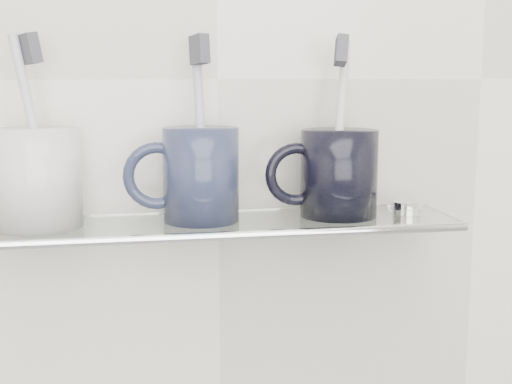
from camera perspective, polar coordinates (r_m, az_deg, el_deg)
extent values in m
plane|color=silver|center=(0.81, -3.10, 9.00)|extent=(2.50, 0.00, 2.50)
cube|color=silver|center=(0.77, -2.42, -2.60)|extent=(0.50, 0.12, 0.01)
cylinder|color=silver|center=(0.71, -1.80, -3.53)|extent=(0.50, 0.01, 0.01)
cylinder|color=silver|center=(0.82, -17.64, -3.10)|extent=(0.02, 0.03, 0.02)
cylinder|color=silver|center=(0.87, 11.02, -2.10)|extent=(0.02, 0.03, 0.02)
cylinder|color=silver|center=(0.76, -17.15, 1.05)|extent=(0.11, 0.11, 0.10)
cylinder|color=silver|center=(0.76, -17.34, 4.82)|extent=(0.05, 0.01, 0.19)
cube|color=#3C3D43|center=(0.76, -17.64, 10.88)|extent=(0.03, 0.02, 0.03)
cylinder|color=#1B203D|center=(0.76, -4.42, 1.39)|extent=(0.10, 0.10, 0.10)
torus|color=#1B203D|center=(0.76, -7.92, 1.29)|extent=(0.07, 0.01, 0.07)
cylinder|color=#9F9FC3|center=(0.76, -4.47, 5.22)|extent=(0.02, 0.04, 0.19)
cube|color=#3C3D43|center=(0.75, -4.55, 11.29)|extent=(0.02, 0.03, 0.03)
cylinder|color=black|center=(0.79, 6.65, 1.50)|extent=(0.10, 0.10, 0.10)
torus|color=black|center=(0.78, 3.23, 1.42)|extent=(0.07, 0.01, 0.07)
cylinder|color=beige|center=(0.79, 6.73, 5.35)|extent=(0.04, 0.06, 0.19)
cube|color=#3C3D43|center=(0.78, 6.84, 11.19)|extent=(0.02, 0.03, 0.04)
cylinder|color=silver|center=(0.83, 11.99, -1.20)|extent=(0.03, 0.03, 0.01)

